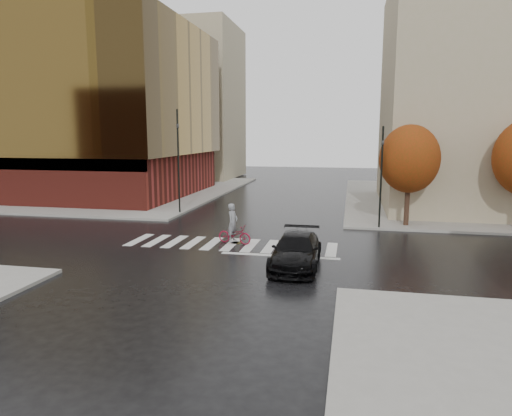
# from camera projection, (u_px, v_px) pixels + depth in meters

# --- Properties ---
(ground) EXTENTS (120.00, 120.00, 0.00)m
(ground) POSITION_uv_depth(u_px,v_px,m) (229.00, 247.00, 24.74)
(ground) COLOR black
(ground) RESTS_ON ground
(sidewalk_nw) EXTENTS (30.00, 30.00, 0.15)m
(sidewalk_nw) POSITION_uv_depth(u_px,v_px,m) (92.00, 190.00, 49.25)
(sidewalk_nw) COLOR gray
(sidewalk_nw) RESTS_ON ground
(crosswalk) EXTENTS (12.00, 3.00, 0.01)m
(crosswalk) POSITION_uv_depth(u_px,v_px,m) (231.00, 244.00, 25.22)
(crosswalk) COLOR silver
(crosswalk) RESTS_ON ground
(office_glass) EXTENTS (27.00, 19.00, 16.00)m
(office_glass) POSITION_uv_depth(u_px,v_px,m) (61.00, 111.00, 45.22)
(office_glass) COLOR maroon
(office_glass) RESTS_ON sidewalk_nw
(building_ne_tan) EXTENTS (16.00, 16.00, 18.00)m
(building_ne_tan) POSITION_uv_depth(u_px,v_px,m) (490.00, 94.00, 36.24)
(building_ne_tan) COLOR #9B916E
(building_ne_tan) RESTS_ON sidewalk_ne
(building_nw_far) EXTENTS (14.00, 12.00, 20.00)m
(building_nw_far) POSITION_uv_depth(u_px,v_px,m) (186.00, 103.00, 62.06)
(building_nw_far) COLOR #9B916E
(building_nw_far) RESTS_ON sidewalk_nw
(tree_ne_a) EXTENTS (3.80, 3.80, 6.50)m
(tree_ne_a) POSITION_uv_depth(u_px,v_px,m) (409.00, 159.00, 29.14)
(tree_ne_a) COLOR #312116
(tree_ne_a) RESTS_ON sidewalk_ne
(sedan) EXTENTS (2.15, 5.23, 1.51)m
(sedan) POSITION_uv_depth(u_px,v_px,m) (296.00, 251.00, 20.92)
(sedan) COLOR black
(sedan) RESTS_ON ground
(cyclist) EXTENTS (2.09, 1.13, 2.25)m
(cyclist) POSITION_uv_depth(u_px,v_px,m) (234.00, 230.00, 25.32)
(cyclist) COLOR maroon
(cyclist) RESTS_ON ground
(traffic_light_nw) EXTENTS (0.21, 0.17, 7.69)m
(traffic_light_nw) POSITION_uv_depth(u_px,v_px,m) (178.00, 154.00, 33.96)
(traffic_light_nw) COLOR black
(traffic_light_nw) RESTS_ON sidewalk_nw
(traffic_light_ne) EXTENTS (0.18, 0.20, 6.37)m
(traffic_light_ne) POSITION_uv_depth(u_px,v_px,m) (381.00, 172.00, 28.56)
(traffic_light_ne) COLOR black
(traffic_light_ne) RESTS_ON sidewalk_ne
(fire_hydrant) EXTENTS (0.25, 0.25, 0.69)m
(fire_hydrant) POSITION_uv_depth(u_px,v_px,m) (146.00, 204.00, 36.23)
(fire_hydrant) COLOR #D4BB0C
(fire_hydrant) RESTS_ON sidewalk_nw
(manhole) EXTENTS (0.84, 0.84, 0.01)m
(manhole) POSITION_uv_depth(u_px,v_px,m) (237.00, 243.00, 25.60)
(manhole) COLOR #4B3E1A
(manhole) RESTS_ON ground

